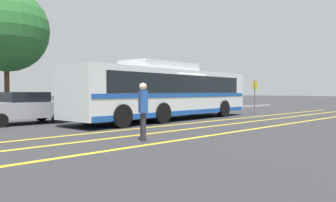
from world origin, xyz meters
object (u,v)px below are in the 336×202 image
transit_bus (168,91)px  parked_car_1 (23,108)px  bus_stop_sign (255,93)px  parked_car_2 (131,105)px  pedestrian_0 (143,108)px  tree_0 (6,30)px

transit_bus → parked_car_1: (-6.49, 3.09, -0.77)m
bus_stop_sign → transit_bus: bearing=-98.4°
transit_bus → parked_car_2: (-0.17, 3.01, -0.81)m
parked_car_1 → pedestrian_0: (0.59, -8.06, 0.26)m
parked_car_1 → pedestrian_0: 8.09m
tree_0 → bus_stop_sign: bearing=-29.4°
transit_bus → tree_0: tree_0 is taller
transit_bus → bus_stop_sign: transit_bus is taller
parked_car_2 → bus_stop_sign: (8.17, -3.54, 0.74)m
bus_stop_sign → tree_0: bearing=-124.0°
parked_car_2 → bus_stop_sign: bus_stop_sign is taller
parked_car_2 → bus_stop_sign: size_ratio=1.88×
parked_car_1 → tree_0: 6.02m
pedestrian_0 → parked_car_1: bearing=32.0°
tree_0 → parked_car_2: bearing=-36.9°
pedestrian_0 → tree_0: 12.88m
bus_stop_sign → tree_0: size_ratio=0.31×
transit_bus → bus_stop_sign: size_ratio=5.38×
transit_bus → parked_car_2: 3.12m
tree_0 → pedestrian_0: bearing=-90.2°
parked_car_1 → pedestrian_0: size_ratio=2.37×
transit_bus → pedestrian_0: transit_bus is taller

